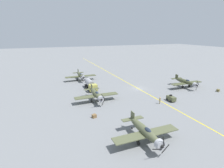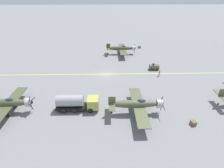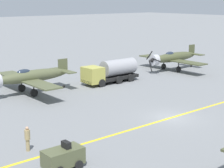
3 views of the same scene
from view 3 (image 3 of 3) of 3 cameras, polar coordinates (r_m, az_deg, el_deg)
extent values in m
plane|color=slate|center=(35.26, 9.04, -5.09)|extent=(400.00, 400.00, 0.00)
cube|color=yellow|center=(35.26, 9.04, -5.09)|extent=(0.30, 160.00, 0.01)
ellipsoid|color=#535839|center=(44.23, -11.95, 1.20)|extent=(1.50, 9.50, 1.42)
ellipsoid|color=#232D3D|center=(43.62, -13.31, 1.72)|extent=(0.80, 1.70, 0.76)
cube|color=#535839|center=(43.96, -12.81, 0.64)|extent=(12.00, 2.10, 0.16)
cube|color=#535839|center=(46.21, -7.49, 2.05)|extent=(4.40, 1.10, 0.12)
cube|color=#535839|center=(46.10, -7.51, 2.84)|extent=(0.14, 1.30, 1.60)
cylinder|color=black|center=(42.80, -11.84, -0.51)|extent=(0.14, 0.14, 1.26)
cylinder|color=black|center=(42.94, -11.80, -1.33)|extent=(0.22, 0.90, 0.90)
cylinder|color=black|center=(45.41, -13.63, 0.16)|extent=(0.14, 0.14, 1.26)
cylinder|color=black|center=(45.55, -13.59, -0.61)|extent=(0.22, 0.90, 0.90)
cylinder|color=black|center=(46.66, -7.35, -0.38)|extent=(0.12, 0.36, 0.36)
ellipsoid|color=#4A4F30|center=(58.37, 9.52, 4.07)|extent=(1.50, 9.50, 1.42)
cylinder|color=#B7B7BC|center=(55.10, 6.48, 3.66)|extent=(1.58, 0.90, 1.58)
ellipsoid|color=#232D3D|center=(57.43, 8.79, 4.53)|extent=(0.80, 1.70, 0.76)
cube|color=#4A4F30|center=(57.85, 9.01, 3.68)|extent=(12.00, 2.10, 0.16)
cube|color=#4A4F30|center=(61.48, 12.02, 4.55)|extent=(4.40, 1.10, 0.12)
cube|color=#4A4F30|center=(61.39, 12.05, 5.15)|extent=(0.14, 1.30, 1.60)
sphere|color=black|center=(54.75, 6.12, 3.60)|extent=(0.56, 0.56, 0.56)
cube|color=black|center=(54.13, 6.78, 3.65)|extent=(1.75, 0.06, 0.44)
cube|color=black|center=(55.09, 5.88, 2.80)|extent=(0.73, 0.06, 1.69)
cube|color=black|center=(55.03, 5.71, 4.37)|extent=(1.23, 0.06, 1.43)
cylinder|color=black|center=(56.99, 10.12, 2.85)|extent=(0.14, 0.14, 1.26)
cylinder|color=black|center=(57.10, 10.10, 2.23)|extent=(0.22, 0.90, 0.90)
cylinder|color=black|center=(58.93, 7.89, 3.26)|extent=(0.14, 0.14, 1.26)
cylinder|color=black|center=(59.04, 7.88, 2.65)|extent=(0.22, 0.90, 0.90)
cylinder|color=black|center=(61.84, 11.97, 2.70)|extent=(0.12, 0.36, 0.36)
cube|color=black|center=(49.11, -0.18, 0.93)|extent=(2.25, 8.00, 0.40)
cube|color=#B2AD4C|center=(47.16, -2.95, 1.40)|extent=(2.50, 2.08, 2.00)
cylinder|color=#9E9EA3|center=(49.70, 1.00, 2.59)|extent=(2.10, 4.96, 2.10)
cylinder|color=black|center=(46.71, -1.59, 0.14)|extent=(0.30, 1.00, 1.00)
cylinder|color=black|center=(48.56, -3.32, 0.61)|extent=(0.30, 1.00, 1.00)
cylinder|color=black|center=(48.51, 1.08, 0.62)|extent=(0.30, 1.00, 1.00)
cylinder|color=black|center=(50.29, -0.69, 1.06)|extent=(0.30, 1.00, 1.00)
cylinder|color=black|center=(49.86, 2.89, 0.94)|extent=(0.30, 1.00, 1.00)
cylinder|color=black|center=(51.60, 1.10, 1.36)|extent=(0.30, 1.00, 1.00)
cube|color=#515638|center=(24.77, -7.46, -10.96)|extent=(1.40, 2.60, 1.10)
cube|color=black|center=(24.60, -7.00, -9.17)|extent=(0.70, 0.36, 0.44)
cylinder|color=black|center=(25.18, -9.69, -11.88)|extent=(0.20, 0.60, 0.60)
cylinder|color=black|center=(24.81, -5.13, -12.14)|extent=(0.20, 0.60, 0.60)
cylinder|color=black|center=(25.85, -6.90, -11.11)|extent=(0.20, 0.60, 0.60)
cylinder|color=tan|center=(28.03, -12.70, -9.09)|extent=(0.28, 0.28, 0.88)
cylinder|color=tan|center=(27.74, -12.79, -7.53)|extent=(0.40, 0.40, 0.74)
sphere|color=tan|center=(27.58, -12.84, -6.58)|extent=(0.24, 0.24, 0.24)
camera|label=1|loc=(57.02, -66.54, 12.68)|focal=28.00mm
camera|label=2|loc=(69.25, -19.70, 20.27)|focal=28.00mm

